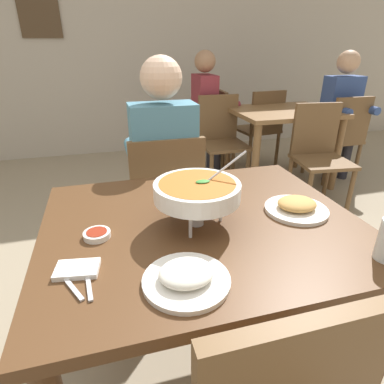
{
  "coord_description": "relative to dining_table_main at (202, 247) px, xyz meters",
  "views": [
    {
      "loc": [
        -0.31,
        -0.97,
        1.35
      ],
      "look_at": [
        0.0,
        0.15,
        0.82
      ],
      "focal_mm": 29.9,
      "sensor_mm": 36.0,
      "label": 1
    }
  ],
  "objects": [
    {
      "name": "ground_plane",
      "position": [
        0.0,
        0.0,
        -0.65
      ],
      "size": [
        16.0,
        16.0,
        0.0
      ],
      "primitive_type": "plane",
      "color": "gray"
    },
    {
      "name": "picture_frame_hung",
      "position": [
        -0.87,
        3.43,
        1.05
      ],
      "size": [
        0.44,
        0.03,
        0.56
      ],
      "primitive_type": "cube",
      "color": "#4C3823"
    },
    {
      "name": "spoon_utensil",
      "position": [
        -0.4,
        -0.23,
        0.12
      ],
      "size": [
        0.03,
        0.17,
        0.01
      ],
      "primitive_type": "cube",
      "rotation": [
        0.0,
        0.0,
        0.1
      ],
      "color": "silver",
      "rests_on": "dining_table_main"
    },
    {
      "name": "patron_bg_middle",
      "position": [
        2.09,
        1.85,
        0.1
      ],
      "size": [
        0.4,
        0.45,
        1.31
      ],
      "color": "#2D2D38",
      "rests_on": "ground_plane"
    },
    {
      "name": "patron_bg_left",
      "position": [
        0.8,
        2.41,
        0.1
      ],
      "size": [
        0.45,
        0.4,
        1.31
      ],
      "color": "#2D2D38",
      "rests_on": "ground_plane"
    },
    {
      "name": "chair_bg_corner",
      "position": [
        1.49,
        1.34,
        -0.14
      ],
      "size": [
        0.49,
        0.49,
        0.9
      ],
      "color": "brown",
      "rests_on": "ground_plane"
    },
    {
      "name": "rice_plate",
      "position": [
        -0.14,
        -0.31,
        0.14
      ],
      "size": [
        0.24,
        0.24,
        0.06
      ],
      "color": "white",
      "rests_on": "dining_table_main"
    },
    {
      "name": "diner_main",
      "position": [
        0.0,
        0.79,
        0.1
      ],
      "size": [
        0.4,
        0.45,
        1.31
      ],
      "color": "#2D2D38",
      "rests_on": "ground_plane"
    },
    {
      "name": "fork_utensil",
      "position": [
        -0.45,
        -0.23,
        0.12
      ],
      "size": [
        0.09,
        0.16,
        0.01
      ],
      "primitive_type": "cube",
      "rotation": [
        0.0,
        0.0,
        0.46
      ],
      "color": "silver",
      "rests_on": "dining_table_main"
    },
    {
      "name": "chair_bg_window",
      "position": [
        1.45,
        2.37,
        -0.14
      ],
      "size": [
        0.49,
        0.49,
        0.9
      ],
      "color": "brown",
      "rests_on": "ground_plane"
    },
    {
      "name": "cafe_rear_partition",
      "position": [
        0.0,
        3.49,
        0.85
      ],
      "size": [
        10.0,
        0.1,
        3.0
      ],
      "primitive_type": "cube",
      "color": "#BCB2A3",
      "rests_on": "ground_plane"
    },
    {
      "name": "curry_bowl",
      "position": [
        -0.03,
        -0.02,
        0.24
      ],
      "size": [
        0.33,
        0.3,
        0.26
      ],
      "color": "silver",
      "rests_on": "dining_table_main"
    },
    {
      "name": "chair_diner_main",
      "position": [
        -0.0,
        0.75,
        -0.14
      ],
      "size": [
        0.44,
        0.44,
        0.9
      ],
      "color": "brown",
      "rests_on": "ground_plane"
    },
    {
      "name": "chair_bg_middle",
      "position": [
        2.05,
        1.75,
        -0.14
      ],
      "size": [
        0.45,
        0.45,
        0.9
      ],
      "color": "brown",
      "rests_on": "ground_plane"
    },
    {
      "name": "chair_bg_left",
      "position": [
        0.86,
        2.47,
        -0.14
      ],
      "size": [
        0.46,
        0.46,
        0.9
      ],
      "color": "brown",
      "rests_on": "ground_plane"
    },
    {
      "name": "dining_table_main",
      "position": [
        0.0,
        0.0,
        0.0
      ],
      "size": [
        1.14,
        0.94,
        0.77
      ],
      "color": "#51331C",
      "rests_on": "ground_plane"
    },
    {
      "name": "dining_table_far",
      "position": [
        1.43,
        1.89,
        -0.02
      ],
      "size": [
        1.0,
        0.8,
        0.77
      ],
      "color": "brown",
      "rests_on": "ground_plane"
    },
    {
      "name": "napkin_folded",
      "position": [
        -0.43,
        -0.18,
        0.12
      ],
      "size": [
        0.13,
        0.1,
        0.02
      ],
      "primitive_type": "cube",
      "rotation": [
        0.0,
        0.0,
        -0.16
      ],
      "color": "white",
      "rests_on": "dining_table_main"
    },
    {
      "name": "appetizer_plate",
      "position": [
        0.37,
        -0.03,
        0.14
      ],
      "size": [
        0.24,
        0.24,
        0.06
      ],
      "color": "white",
      "rests_on": "dining_table_main"
    },
    {
      "name": "sauce_dish",
      "position": [
        -0.37,
        -0.01,
        0.13
      ],
      "size": [
        0.09,
        0.09,
        0.02
      ],
      "color": "white",
      "rests_on": "dining_table_main"
    },
    {
      "name": "chair_bg_right",
      "position": [
        0.83,
        2.04,
        -0.14
      ],
      "size": [
        0.44,
        0.44,
        0.9
      ],
      "color": "brown",
      "rests_on": "ground_plane"
    }
  ]
}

